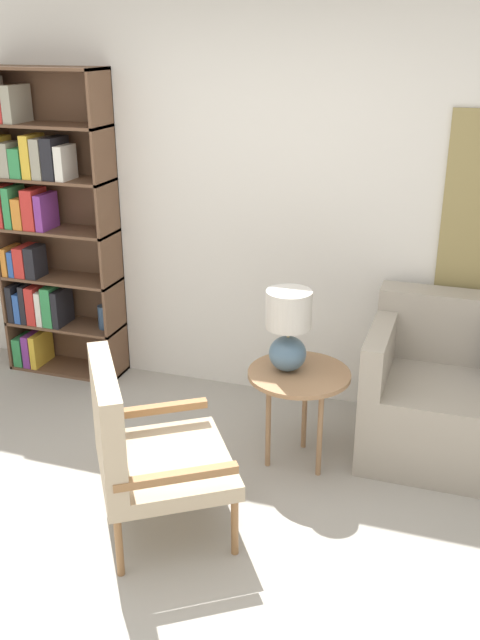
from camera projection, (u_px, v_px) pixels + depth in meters
ground_plane at (144, 583)px, 3.22m from camera, size 14.00×14.00×0.00m
wall_back at (278, 197)px, 4.49m from camera, size 6.40×0.08×2.70m
bookshelf at (43, 229)px, 4.91m from camera, size 0.84×0.30×2.12m
armchair at (138, 444)px, 3.39m from camera, size 0.89×0.90×0.90m
side_table at (299, 381)px, 3.94m from camera, size 0.57×0.57×0.58m
table_lamp at (288, 327)px, 3.85m from camera, size 0.25×0.25×0.46m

